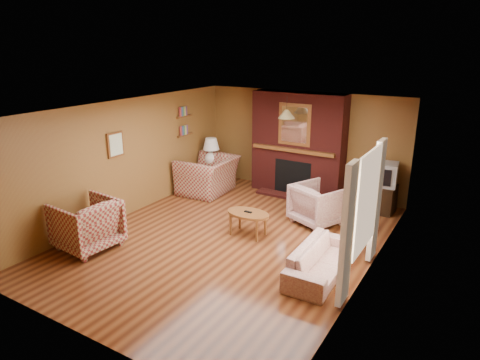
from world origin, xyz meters
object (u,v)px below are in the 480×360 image
Objects in this scene: plaid_loveseat at (208,175)px; plaid_armchair at (87,224)px; table_lamp at (211,150)px; side_table at (212,175)px; crt_tv at (384,174)px; floral_armchair at (318,204)px; coffee_table at (248,215)px; fireplace at (298,145)px; tv_stand at (381,198)px; floral_sofa at (322,260)px.

plaid_armchair is at bearing -5.13° from plaid_loveseat.
plaid_armchair is 1.44× the size of table_lamp.
side_table is at bearing -157.59° from plaid_loveseat.
side_table is 0.64m from table_lamp.
floral_armchair is at bearing -126.29° from crt_tv.
crt_tv is at bearing 98.92° from plaid_loveseat.
fireplace is at bearing 94.28° from coffee_table.
tv_stand is 1.02× the size of crt_tv.
crt_tv reaches higher than side_table.
floral_armchair is at bearing -16.20° from side_table.
plaid_loveseat reaches higher than floral_armchair.
plaid_armchair is (-1.95, -4.57, -0.74)m from fireplace.
floral_armchair reaches higher than side_table.
table_lamp is 4.16m from crt_tv.
plaid_armchair is at bearing -138.35° from coffee_table.
table_lamp is 4.21m from tv_stand.
side_table is 0.78× the size of table_lamp.
crt_tv is (0.00, -0.01, 0.54)m from tv_stand.
side_table is 4.16m from tv_stand.
fireplace is at bearing 116.06° from plaid_loveseat.
tv_stand reaches higher than floral_sofa.
fireplace is 2.35m from side_table.
plaid_loveseat is 3.52m from plaid_armchair.
side_table is at bearing 137.30° from coffee_table.
floral_armchair is 1.64m from crt_tv.
tv_stand is at bearing 4.82° from table_lamp.
plaid_loveseat is at bearing 141.90° from coffee_table.
plaid_armchair is 4.06m from table_lamp.
floral_armchair is (1.11, -1.47, -0.77)m from fireplace.
coffee_table is 1.23× the size of table_lamp.
crt_tv is (1.85, 2.47, 0.45)m from coffee_table.
crt_tv is (0.94, 1.28, 0.44)m from floral_armchair.
table_lamp is at bearing 54.49° from floral_sofa.
crt_tv is at bearing 4.74° from table_lamp.
plaid_loveseat is 1.57× the size of coffee_table.
table_lamp reaches higher than side_table.
coffee_table is at bearing 136.67° from plaid_armchair.
fireplace is at bearing 29.10° from floral_sofa.
floral_sofa is 4.87m from side_table.
floral_armchair is 1.50m from coffee_table.
floral_armchair is at bearing 140.37° from plaid_armchair.
tv_stand is (3.90, 0.86, -0.13)m from plaid_loveseat.
crt_tv is (4.15, 0.34, 0.58)m from side_table.
coffee_table is 3.17m from table_lamp.
crt_tv is at bearing 53.10° from coffee_table.
plaid_armchair is 4.04m from side_table.
side_table is 0.90× the size of crt_tv.
coffee_table is at bearing 68.22° from floral_sofa.
plaid_armchair reaches higher than tv_stand.
floral_sofa is 3.13m from tv_stand.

